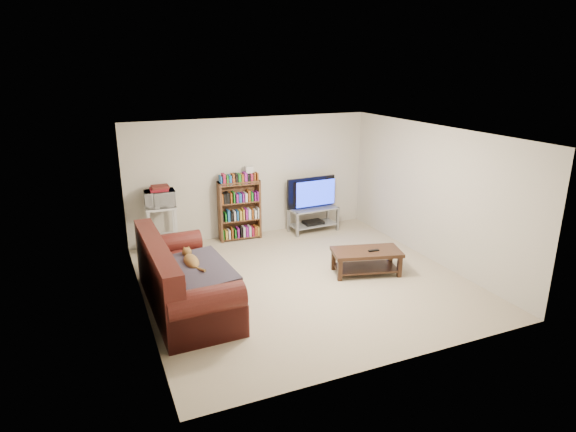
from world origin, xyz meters
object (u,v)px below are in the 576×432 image
tv_stand (313,215)px  bookshelf (240,209)px  coffee_table (366,257)px  sofa (180,284)px

tv_stand → bookshelf: bearing=171.3°
coffee_table → tv_stand: size_ratio=1.19×
sofa → tv_stand: (3.23, 2.24, -0.01)m
coffee_table → bookshelf: 2.85m
sofa → bookshelf: 2.92m
bookshelf → coffee_table: bearing=-57.5°
coffee_table → bookshelf: bookshelf is taller
sofa → bookshelf: bearing=53.7°
coffee_table → tv_stand: tv_stand is taller
sofa → bookshelf: (1.66, 2.39, 0.27)m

